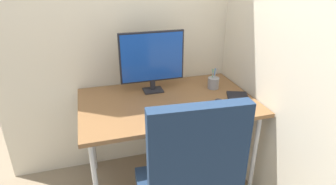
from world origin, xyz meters
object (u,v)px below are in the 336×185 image
(monitor, at_px, (152,59))
(keyboard, at_px, (178,113))
(notebook, at_px, (238,98))
(pen_holder, at_px, (213,83))
(mouse, at_px, (220,102))

(monitor, distance_m, keyboard, 0.51)
(keyboard, xyz_separation_m, notebook, (0.51, 0.11, -0.01))
(pen_holder, xyz_separation_m, notebook, (0.09, -0.24, -0.04))
(keyboard, bearing_deg, pen_holder, 39.87)
(mouse, bearing_deg, notebook, 3.41)
(pen_holder, bearing_deg, monitor, 169.37)
(monitor, height_order, keyboard, monitor)
(monitor, distance_m, notebook, 0.71)
(pen_holder, distance_m, notebook, 0.26)
(keyboard, distance_m, mouse, 0.34)
(mouse, relative_size, notebook, 0.45)
(monitor, distance_m, pen_holder, 0.53)
(keyboard, relative_size, notebook, 1.92)
(mouse, distance_m, pen_holder, 0.30)
(monitor, bearing_deg, notebook, -29.67)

